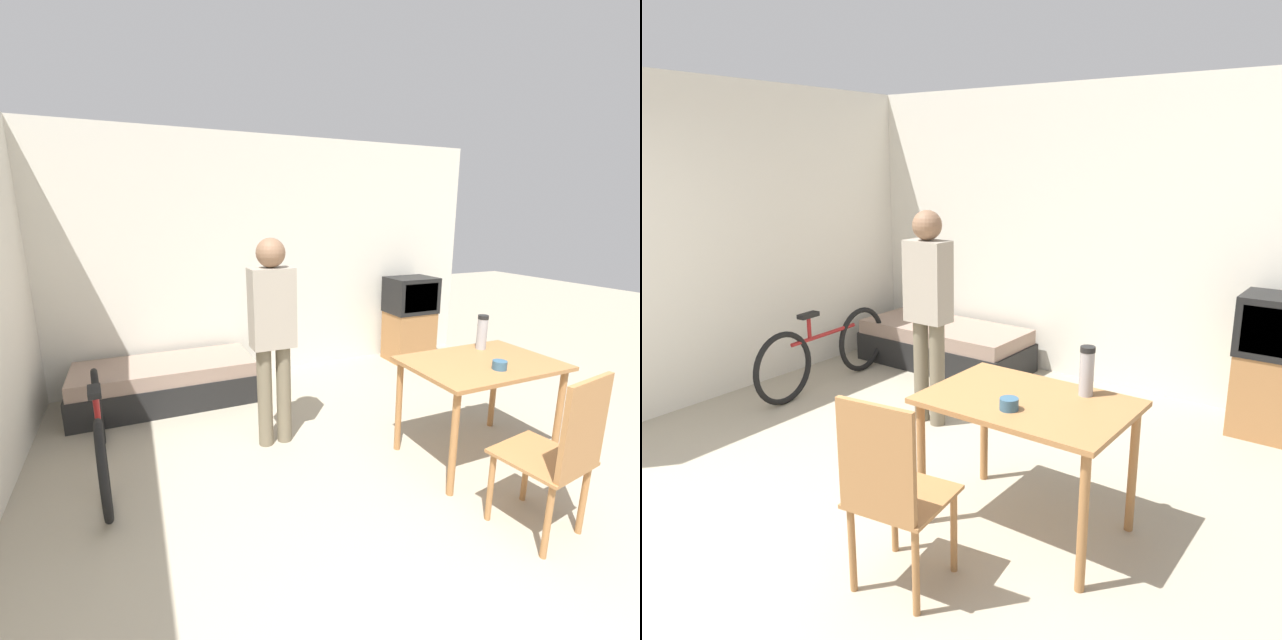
{
  "view_description": "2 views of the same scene",
  "coord_description": "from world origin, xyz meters",
  "views": [
    {
      "loc": [
        -1.37,
        -0.94,
        1.84
      ],
      "look_at": [
        -0.09,
        1.95,
        1.07
      ],
      "focal_mm": 24.0,
      "sensor_mm": 36.0,
      "label": 1
    },
    {
      "loc": [
        2.53,
        -1.43,
        2.06
      ],
      "look_at": [
        0.05,
        1.99,
        0.95
      ],
      "focal_mm": 35.0,
      "sensor_mm": 36.0,
      "label": 2
    }
  ],
  "objects": [
    {
      "name": "person_standing",
      "position": [
        -0.4,
        2.17,
        0.98
      ],
      "size": [
        0.34,
        0.23,
        1.68
      ],
      "color": "#6B604C",
      "rests_on": "ground_plane"
    },
    {
      "name": "thermos_flask",
      "position": [
        1.19,
        1.59,
        0.93
      ],
      "size": [
        0.08,
        0.08,
        0.28
      ],
      "color": "#99999E",
      "rests_on": "dining_table"
    },
    {
      "name": "daybed",
      "position": [
        -1.16,
        3.35,
        0.21
      ],
      "size": [
        1.73,
        0.76,
        0.42
      ],
      "color": "black",
      "rests_on": "ground_plane"
    },
    {
      "name": "wooden_chair",
      "position": [
        0.73,
        0.48,
        0.57
      ],
      "size": [
        0.5,
        0.5,
        1.02
      ],
      "color": "#9E6B3D",
      "rests_on": "ground_plane"
    },
    {
      "name": "bicycle",
      "position": [
        -1.69,
        2.24,
        0.33
      ],
      "size": [
        0.18,
        1.66,
        0.73
      ],
      "color": "black",
      "rests_on": "ground_plane"
    },
    {
      "name": "dining_table",
      "position": [
        0.96,
        1.34,
        0.68
      ],
      "size": [
        1.11,
        0.76,
        0.78
      ],
      "color": "#9E6B3D",
      "rests_on": "ground_plane"
    },
    {
      "name": "wall_back",
      "position": [
        0.0,
        3.84,
        1.35
      ],
      "size": [
        5.52,
        0.06,
        2.7
      ],
      "color": "silver",
      "rests_on": "ground_plane"
    },
    {
      "name": "mate_bowl",
      "position": [
        0.95,
        1.16,
        0.81
      ],
      "size": [
        0.1,
        0.1,
        0.06
      ],
      "color": "#335670",
      "rests_on": "dining_table"
    },
    {
      "name": "tv",
      "position": [
        1.85,
        3.49,
        0.55
      ],
      "size": [
        0.59,
        0.46,
        1.08
      ],
      "color": "#9E6B3D",
      "rests_on": "ground_plane"
    }
  ]
}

